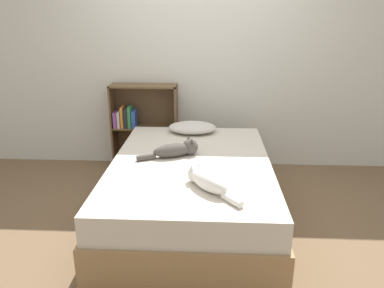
% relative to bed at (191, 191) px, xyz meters
% --- Properties ---
extents(ground_plane, '(8.00, 8.00, 0.00)m').
position_rel_bed_xyz_m(ground_plane, '(0.00, 0.00, -0.28)').
color(ground_plane, brown).
extents(wall_back, '(8.00, 0.06, 2.50)m').
position_rel_bed_xyz_m(wall_back, '(0.00, 1.38, 0.97)').
color(wall_back, silver).
rests_on(wall_back, ground_plane).
extents(bed, '(1.39, 2.03, 0.57)m').
position_rel_bed_xyz_m(bed, '(0.00, 0.00, 0.00)').
color(bed, '#99754C').
rests_on(bed, ground_plane).
extents(pillow, '(0.50, 0.35, 0.11)m').
position_rel_bed_xyz_m(pillow, '(-0.03, 0.81, 0.34)').
color(pillow, beige).
rests_on(pillow, bed).
extents(cat_light, '(0.41, 0.48, 0.14)m').
position_rel_bed_xyz_m(cat_light, '(0.14, -0.53, 0.36)').
color(cat_light, white).
rests_on(cat_light, bed).
extents(cat_dark, '(0.53, 0.29, 0.16)m').
position_rel_bed_xyz_m(cat_dark, '(-0.13, 0.11, 0.35)').
color(cat_dark, '#47423D').
rests_on(cat_dark, bed).
extents(bookshelf, '(0.76, 0.26, 1.00)m').
position_rel_bed_xyz_m(bookshelf, '(-0.65, 1.25, 0.24)').
color(bookshelf, brown).
rests_on(bookshelf, ground_plane).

